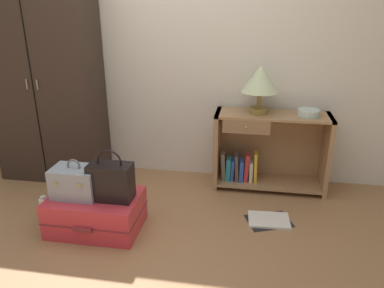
{
  "coord_description": "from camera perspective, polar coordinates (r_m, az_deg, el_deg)",
  "views": [
    {
      "loc": [
        0.74,
        -1.97,
        1.65
      ],
      "look_at": [
        0.28,
        0.84,
        0.55
      ],
      "focal_mm": 34.6,
      "sensor_mm": 36.0,
      "label": 1
    }
  ],
  "objects": [
    {
      "name": "ground_plane",
      "position": [
        2.67,
        -9.22,
        -17.28
      ],
      "size": [
        9.0,
        9.0,
        0.0
      ],
      "primitive_type": "plane",
      "color": "#9E7047"
    },
    {
      "name": "back_wall",
      "position": [
        3.57,
        -2.72,
        15.46
      ],
      "size": [
        6.4,
        0.1,
        2.6
      ],
      "primitive_type": "cube",
      "color": "silver",
      "rests_on": "ground_plane"
    },
    {
      "name": "wardrobe",
      "position": [
        3.77,
        -21.56,
        9.26
      ],
      "size": [
        0.98,
        0.47,
        1.94
      ],
      "color": "#33261E",
      "rests_on": "ground_plane"
    },
    {
      "name": "bookshelf",
      "position": [
        3.49,
        11.25,
        -1.06
      ],
      "size": [
        1.02,
        0.36,
        0.72
      ],
      "color": "#A37A51",
      "rests_on": "ground_plane"
    },
    {
      "name": "table_lamp",
      "position": [
        3.28,
        10.48,
        9.57
      ],
      "size": [
        0.33,
        0.33,
        0.42
      ],
      "color": "olive",
      "rests_on": "bookshelf"
    },
    {
      "name": "bowl",
      "position": [
        3.36,
        17.51,
        4.63
      ],
      "size": [
        0.19,
        0.19,
        0.06
      ],
      "primitive_type": "cylinder",
      "color": "silver",
      "rests_on": "bookshelf"
    },
    {
      "name": "suitcase_large",
      "position": [
        2.97,
        -14.57,
        -10.14
      ],
      "size": [
        0.69,
        0.48,
        0.28
      ],
      "color": "#D1333D",
      "rests_on": "ground_plane"
    },
    {
      "name": "train_case",
      "position": [
        2.9,
        -17.48,
        -5.59
      ],
      "size": [
        0.34,
        0.24,
        0.3
      ],
      "color": "#8E99A3",
      "rests_on": "suitcase_large"
    },
    {
      "name": "handbag",
      "position": [
        2.78,
        -12.38,
        -5.62
      ],
      "size": [
        0.32,
        0.17,
        0.39
      ],
      "color": "black",
      "rests_on": "suitcase_large"
    },
    {
      "name": "bottle",
      "position": [
        3.21,
        -21.74,
        -9.35
      ],
      "size": [
        0.07,
        0.07,
        0.22
      ],
      "color": "white",
      "rests_on": "ground_plane"
    },
    {
      "name": "open_book_on_floor",
      "position": [
        3.09,
        11.76,
        -11.42
      ],
      "size": [
        0.41,
        0.36,
        0.02
      ],
      "color": "white",
      "rests_on": "ground_plane"
    }
  ]
}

